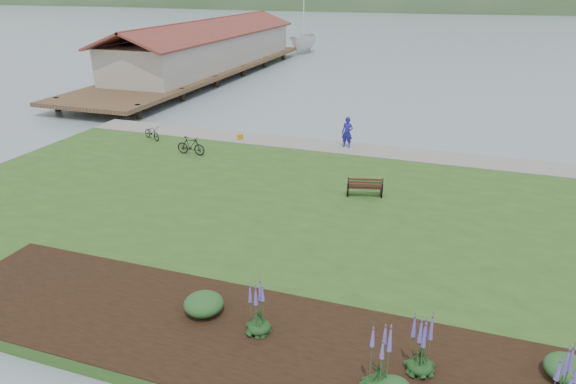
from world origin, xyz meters
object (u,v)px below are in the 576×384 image
(bicycle_a, at_px, (152,133))
(person, at_px, (347,130))
(park_bench, at_px, (365,186))
(sailboat, at_px, (303,53))

(bicycle_a, bearing_deg, person, -52.22)
(park_bench, relative_size, sailboat, 0.05)
(sailboat, bearing_deg, bicycle_a, -81.96)
(park_bench, xyz_separation_m, sailboat, (-17.19, 45.78, -0.86))
(person, bearing_deg, bicycle_a, -163.13)
(bicycle_a, xyz_separation_m, sailboat, (-3.86, 41.42, -0.80))
(park_bench, height_order, person, person)
(park_bench, bearing_deg, person, 95.27)
(park_bench, bearing_deg, sailboat, 96.49)
(bicycle_a, distance_m, sailboat, 41.61)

